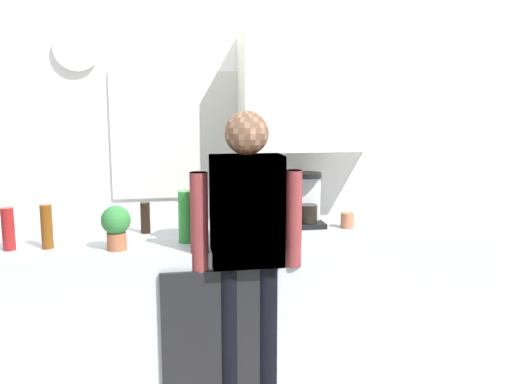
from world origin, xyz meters
name	(u,v)px	position (x,y,z in m)	size (l,w,h in m)	color
kitchen_counter	(239,312)	(0.00, 0.30, 0.45)	(2.81, 0.64, 0.89)	#B2B7BC
dishwasher_panel	(217,346)	(-0.16, -0.03, 0.40)	(0.56, 0.02, 0.80)	black
back_wall_assembly	(238,148)	(0.06, 0.70, 1.36)	(4.41, 0.42, 2.60)	white
coffee_maker	(306,202)	(0.44, 0.50, 1.04)	(0.20, 0.20, 0.33)	black
bottle_amber_beer	(47,227)	(-1.01, 0.22, 1.01)	(0.06, 0.06, 0.23)	brown
bottle_dark_sauce	(145,218)	(-0.52, 0.47, 0.98)	(0.06, 0.06, 0.18)	black
bottle_red_vinegar	(8,229)	(-1.19, 0.22, 1.00)	(0.06, 0.06, 0.22)	maroon
bottle_clear_soda	(187,217)	(-0.29, 0.22, 1.03)	(0.09, 0.09, 0.28)	#2D8C33
cup_terracotta_mug	(347,220)	(0.67, 0.40, 0.94)	(0.08, 0.08, 0.09)	#B26647
mixing_bowl	(276,230)	(0.20, 0.24, 0.93)	(0.22, 0.22, 0.08)	white
potted_plant	(116,225)	(-0.65, 0.13, 1.02)	(0.15, 0.15, 0.23)	#9E5638
person_at_sink	(247,240)	(0.00, 0.00, 0.95)	(0.57, 0.22, 1.60)	black
person_guest	(247,240)	(0.00, 0.00, 0.95)	(0.57, 0.22, 1.60)	black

